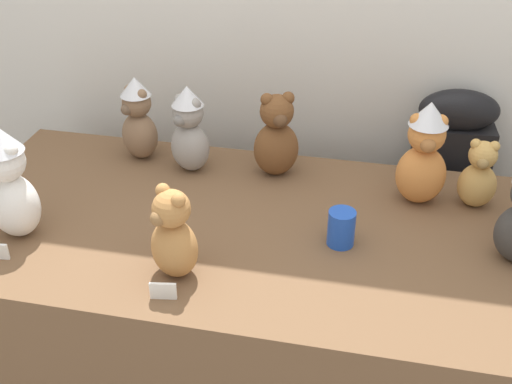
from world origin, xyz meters
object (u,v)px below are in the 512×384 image
at_px(teddy_bear_snow, 9,184).
at_px(teddy_bear_caramel, 173,236).
at_px(teddy_bear_honey, 479,176).
at_px(teddy_bear_ash, 189,130).
at_px(display_table, 256,322).
at_px(instrument_case, 440,215).
at_px(teddy_bear_ginger, 424,155).
at_px(teddy_bear_mocha, 138,119).
at_px(teddy_bear_chestnut, 277,137).
at_px(party_cup_blue, 341,228).

relative_size(teddy_bear_snow, teddy_bear_caramel, 1.31).
bearing_deg(teddy_bear_honey, teddy_bear_ash, -177.94).
distance_m(display_table, instrument_case, 0.86).
xyz_separation_m(teddy_bear_ginger, teddy_bear_caramel, (-0.65, -0.52, -0.04)).
bearing_deg(display_table, teddy_bear_mocha, 145.55).
distance_m(display_table, teddy_bear_mocha, 0.81).
xyz_separation_m(display_table, teddy_bear_chestnut, (0.00, 0.32, 0.54)).
xyz_separation_m(teddy_bear_ash, teddy_bear_caramel, (0.13, -0.56, -0.03)).
bearing_deg(party_cup_blue, teddy_bear_honey, 36.83).
relative_size(teddy_bear_snow, party_cup_blue, 3.23).
relative_size(teddy_bear_honey, teddy_bear_snow, 0.65).
relative_size(teddy_bear_honey, teddy_bear_ginger, 0.67).
relative_size(instrument_case, party_cup_blue, 9.52).
distance_m(teddy_bear_snow, party_cup_blue, 0.96).
bearing_deg(teddy_bear_caramel, teddy_bear_snow, -156.76).
bearing_deg(teddy_bear_mocha, teddy_bear_ginger, 24.44).
bearing_deg(teddy_bear_mocha, teddy_bear_snow, -79.59).
height_order(teddy_bear_chestnut, party_cup_blue, teddy_bear_chestnut).
bearing_deg(teddy_bear_ash, instrument_case, 41.10).
relative_size(teddy_bear_chestnut, teddy_bear_caramel, 1.11).
distance_m(instrument_case, teddy_bear_ash, 1.04).
height_order(teddy_bear_ginger, teddy_bear_caramel, teddy_bear_ginger).
bearing_deg(display_table, teddy_bear_snow, -164.65).
distance_m(teddy_bear_ginger, teddy_bear_caramel, 0.83).
bearing_deg(teddy_bear_honey, teddy_bear_ginger, -172.33).
distance_m(instrument_case, teddy_bear_mocha, 1.20).
bearing_deg(teddy_bear_ginger, teddy_bear_honey, -1.61).
bearing_deg(teddy_bear_caramel, instrument_case, 80.82).
relative_size(teddy_bear_mocha, teddy_bear_chestnut, 1.02).
distance_m(teddy_bear_ash, party_cup_blue, 0.65).
height_order(teddy_bear_honey, teddy_bear_ginger, teddy_bear_ginger).
distance_m(display_table, teddy_bear_honey, 0.87).
xyz_separation_m(teddy_bear_honey, teddy_bear_ash, (-0.95, 0.03, 0.04)).
distance_m(teddy_bear_honey, teddy_bear_ash, 0.95).
height_order(instrument_case, teddy_bear_ginger, teddy_bear_ginger).
bearing_deg(teddy_bear_honey, teddy_bear_mocha, 180.00).
height_order(teddy_bear_mocha, teddy_bear_ginger, teddy_bear_ginger).
relative_size(teddy_bear_mocha, teddy_bear_caramel, 1.12).
relative_size(teddy_bear_snow, teddy_bear_ginger, 1.03).
bearing_deg(teddy_bear_chestnut, instrument_case, 2.60).
bearing_deg(teddy_bear_caramel, teddy_bear_chestnut, 106.53).
bearing_deg(teddy_bear_mocha, teddy_bear_caramel, -31.73).
relative_size(teddy_bear_snow, teddy_bear_ash, 1.14).
bearing_deg(party_cup_blue, teddy_bear_caramel, -151.45).
xyz_separation_m(display_table, teddy_bear_ginger, (0.48, 0.25, 0.57)).
bearing_deg(party_cup_blue, teddy_bear_ginger, 52.44).
bearing_deg(teddy_bear_snow, teddy_bear_ginger, 40.00).
bearing_deg(teddy_bear_chestnut, teddy_bear_ginger, -31.08).
xyz_separation_m(teddy_bear_snow, party_cup_blue, (0.94, 0.15, -0.12)).
relative_size(teddy_bear_chestnut, party_cup_blue, 2.73).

